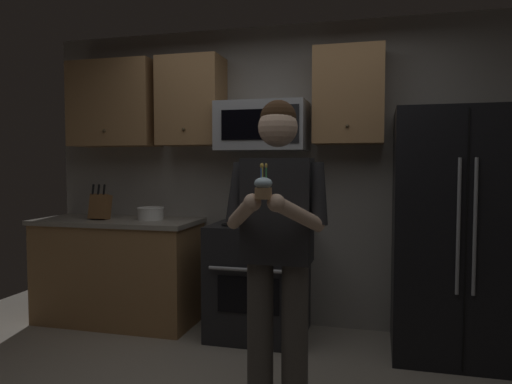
{
  "coord_description": "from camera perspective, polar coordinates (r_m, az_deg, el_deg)",
  "views": [
    {
      "loc": [
        0.8,
        -2.38,
        1.41
      ],
      "look_at": [
        0.12,
        0.21,
        1.25
      ],
      "focal_mm": 33.47,
      "sensor_mm": 36.0,
      "label": 1
    }
  ],
  "objects": [
    {
      "name": "oven_range",
      "position": [
        3.97,
        0.35,
        -10.42
      ],
      "size": [
        0.76,
        0.7,
        0.93
      ],
      "color": "black",
      "rests_on": "ground"
    },
    {
      "name": "counter_left",
      "position": [
        4.48,
        -16.11,
        -8.96
      ],
      "size": [
        1.44,
        0.66,
        0.92
      ],
      "color": "#9E7247",
      "rests_on": "ground"
    },
    {
      "name": "cabinet_row_upper",
      "position": [
        4.23,
        -6.75,
        10.69
      ],
      "size": [
        2.78,
        0.36,
        0.76
      ],
      "color": "#9E7247"
    },
    {
      "name": "microwave",
      "position": [
        3.99,
        0.79,
        7.85
      ],
      "size": [
        0.74,
        0.41,
        0.4
      ],
      "color": "#9EA0A5"
    },
    {
      "name": "person",
      "position": [
        2.67,
        2.55,
        -5.53
      ],
      "size": [
        0.6,
        0.48,
        1.76
      ],
      "color": "#4C4742",
      "rests_on": "ground"
    },
    {
      "name": "wall_back",
      "position": [
        4.21,
        3.65,
        1.88
      ],
      "size": [
        4.4,
        0.1,
        2.6
      ],
      "primitive_type": "cube",
      "color": "gray",
      "rests_on": "ground"
    },
    {
      "name": "knife_block",
      "position": [
        4.43,
        -18.13,
        -1.66
      ],
      "size": [
        0.16,
        0.15,
        0.32
      ],
      "color": "brown",
      "rests_on": "counter_left"
    },
    {
      "name": "bowl_large_white",
      "position": [
        4.29,
        -12.49,
        -2.48
      ],
      "size": [
        0.23,
        0.23,
        0.11
      ],
      "color": "white",
      "rests_on": "counter_left"
    },
    {
      "name": "refrigerator",
      "position": [
        3.78,
        22.92,
        -4.63
      ],
      "size": [
        0.9,
        0.75,
        1.8
      ],
      "color": "black",
      "rests_on": "ground"
    },
    {
      "name": "cupcake",
      "position": [
        2.32,
        0.87,
        0.54
      ],
      "size": [
        0.09,
        0.09,
        0.17
      ],
      "color": "#A87F56"
    }
  ]
}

